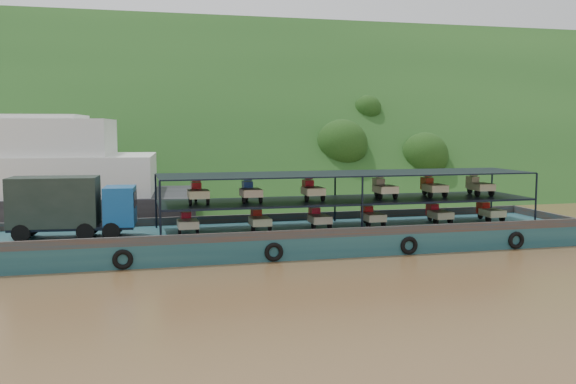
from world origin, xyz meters
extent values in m
plane|color=brown|center=(0.00, 0.00, 0.00)|extent=(160.00, 160.00, 0.00)
cube|color=#143513|center=(0.00, 36.00, 0.00)|extent=(140.00, 39.60, 39.60)
cube|color=#143C46|center=(-2.31, 0.55, 0.60)|extent=(35.00, 7.00, 1.20)
cube|color=#592D19|center=(-2.31, 3.95, 1.45)|extent=(35.00, 0.20, 0.50)
cube|color=#592D19|center=(-2.31, -2.85, 1.45)|extent=(35.00, 0.20, 0.50)
cube|color=#592D19|center=(15.09, 0.55, 1.45)|extent=(0.20, 7.00, 0.50)
torus|color=black|center=(-12.31, -3.00, 0.55)|extent=(1.06, 0.26, 1.06)
torus|color=black|center=(-4.31, -3.00, 0.55)|extent=(1.06, 0.26, 1.06)
torus|color=black|center=(3.69, -3.00, 0.55)|extent=(1.06, 0.26, 1.06)
torus|color=black|center=(10.69, -3.00, 0.55)|extent=(1.06, 0.26, 1.06)
cylinder|color=black|center=(-17.57, -0.27, 1.69)|extent=(1.01, 0.43, 0.98)
cylinder|color=black|center=(-17.38, 1.77, 1.69)|extent=(1.01, 0.43, 0.98)
cylinder|color=black|center=(-14.26, -0.58, 1.69)|extent=(1.01, 0.43, 0.98)
cylinder|color=black|center=(-14.07, 1.46, 1.69)|extent=(1.01, 0.43, 0.98)
cylinder|color=black|center=(-12.89, -0.71, 1.69)|extent=(1.01, 0.43, 0.98)
cylinder|color=black|center=(-12.70, 1.34, 1.69)|extent=(1.01, 0.43, 0.98)
cube|color=black|center=(-14.94, 0.51, 1.84)|extent=(6.82, 2.76, 0.20)
cube|color=navy|center=(-12.41, 0.28, 2.96)|extent=(1.87, 2.49, 2.15)
cube|color=black|center=(-11.58, 0.20, 3.35)|extent=(0.24, 1.95, 0.88)
cube|color=black|center=(-15.91, 0.60, 3.25)|extent=(4.89, 2.77, 2.74)
cube|color=black|center=(1.19, 0.55, 2.86)|extent=(23.00, 5.00, 0.12)
cube|color=black|center=(1.19, 0.55, 4.50)|extent=(23.00, 5.00, 0.08)
cylinder|color=black|center=(-10.31, -1.95, 2.85)|extent=(0.12, 0.12, 3.30)
cylinder|color=black|center=(-10.31, 3.05, 2.85)|extent=(0.12, 0.12, 3.30)
cylinder|color=black|center=(1.19, -1.95, 2.85)|extent=(0.12, 0.12, 3.30)
cylinder|color=black|center=(1.19, 3.05, 2.85)|extent=(0.12, 0.12, 3.30)
cylinder|color=black|center=(12.69, -1.95, 2.85)|extent=(0.12, 0.12, 3.30)
cylinder|color=black|center=(12.69, 3.05, 2.85)|extent=(0.12, 0.12, 3.30)
cylinder|color=black|center=(-8.67, 1.60, 1.46)|extent=(0.12, 0.52, 0.52)
cylinder|color=black|center=(-9.17, -0.20, 1.46)|extent=(0.14, 0.52, 0.52)
cylinder|color=black|center=(-8.17, -0.20, 1.46)|extent=(0.14, 0.52, 0.52)
cube|color=beige|center=(-8.67, 0.15, 1.80)|extent=(1.15, 1.50, 0.44)
cube|color=red|center=(-8.67, 1.30, 1.98)|extent=(0.55, 0.80, 0.80)
cube|color=red|center=(-8.67, 1.10, 2.48)|extent=(0.50, 0.10, 0.10)
cylinder|color=black|center=(-4.42, 1.60, 1.46)|extent=(0.12, 0.52, 0.52)
cylinder|color=black|center=(-4.92, -0.20, 1.46)|extent=(0.14, 0.52, 0.52)
cylinder|color=black|center=(-3.92, -0.20, 1.46)|extent=(0.14, 0.52, 0.52)
cube|color=beige|center=(-4.42, 0.15, 1.80)|extent=(1.15, 1.50, 0.44)
cube|color=#AA160B|center=(-4.42, 1.30, 1.98)|extent=(0.55, 0.80, 0.80)
cube|color=#AA160B|center=(-4.42, 1.10, 2.48)|extent=(0.50, 0.10, 0.10)
cylinder|color=black|center=(-0.74, 1.60, 1.46)|extent=(0.12, 0.52, 0.52)
cylinder|color=black|center=(-1.24, -0.20, 1.46)|extent=(0.14, 0.52, 0.52)
cylinder|color=black|center=(-0.24, -0.20, 1.46)|extent=(0.14, 0.52, 0.52)
cube|color=beige|center=(-0.74, 0.15, 1.80)|extent=(1.15, 1.50, 0.44)
cube|color=red|center=(-0.74, 1.30, 1.98)|extent=(0.55, 0.80, 0.80)
cube|color=red|center=(-0.74, 1.10, 2.48)|extent=(0.50, 0.10, 0.10)
cylinder|color=black|center=(2.74, 1.60, 1.46)|extent=(0.12, 0.52, 0.52)
cylinder|color=black|center=(2.24, -0.20, 1.46)|extent=(0.14, 0.52, 0.52)
cylinder|color=black|center=(3.24, -0.20, 1.46)|extent=(0.14, 0.52, 0.52)
cube|color=beige|center=(2.74, 0.15, 1.80)|extent=(1.15, 1.50, 0.44)
cube|color=red|center=(2.74, 1.30, 1.98)|extent=(0.55, 0.80, 0.80)
cube|color=red|center=(2.74, 1.10, 2.48)|extent=(0.50, 0.10, 0.10)
cylinder|color=black|center=(7.28, 1.60, 1.46)|extent=(0.12, 0.52, 0.52)
cylinder|color=black|center=(6.78, -0.20, 1.46)|extent=(0.14, 0.52, 0.52)
cylinder|color=black|center=(7.78, -0.20, 1.46)|extent=(0.14, 0.52, 0.52)
cube|color=#C3B78A|center=(7.28, 0.15, 1.80)|extent=(1.15, 1.50, 0.44)
cube|color=red|center=(7.28, 1.30, 1.98)|extent=(0.55, 0.80, 0.80)
cube|color=red|center=(7.28, 1.10, 2.48)|extent=(0.50, 0.10, 0.10)
cylinder|color=black|center=(10.99, 1.60, 1.46)|extent=(0.12, 0.52, 0.52)
cylinder|color=black|center=(10.49, -0.20, 1.46)|extent=(0.14, 0.52, 0.52)
cylinder|color=black|center=(11.49, -0.20, 1.46)|extent=(0.14, 0.52, 0.52)
cube|color=beige|center=(10.99, 0.15, 1.80)|extent=(1.15, 1.50, 0.44)
cube|color=red|center=(10.99, 1.30, 1.98)|extent=(0.55, 0.80, 0.80)
cube|color=red|center=(10.99, 1.10, 2.48)|extent=(0.50, 0.10, 0.10)
cylinder|color=black|center=(-8.04, 1.60, 3.18)|extent=(0.12, 0.52, 0.52)
cylinder|color=black|center=(-8.54, -0.20, 3.18)|extent=(0.14, 0.52, 0.52)
cylinder|color=black|center=(-7.54, -0.20, 3.18)|extent=(0.14, 0.52, 0.52)
cube|color=#C7C18D|center=(-8.04, 0.15, 3.52)|extent=(1.15, 1.50, 0.44)
cube|color=#BA0C10|center=(-8.04, 1.30, 3.70)|extent=(0.55, 0.80, 0.80)
cube|color=#BA0C10|center=(-8.04, 1.10, 4.20)|extent=(0.50, 0.10, 0.10)
cylinder|color=black|center=(-4.96, 1.60, 3.18)|extent=(0.12, 0.52, 0.52)
cylinder|color=black|center=(-5.46, -0.20, 3.18)|extent=(0.14, 0.52, 0.52)
cylinder|color=black|center=(-4.46, -0.20, 3.18)|extent=(0.14, 0.52, 0.52)
cube|color=#CBB290|center=(-4.96, 0.15, 3.52)|extent=(1.15, 1.50, 0.44)
cube|color=#193E99|center=(-4.96, 1.30, 3.70)|extent=(0.55, 0.80, 0.80)
cube|color=#193E99|center=(-4.96, 1.10, 4.20)|extent=(0.50, 0.10, 0.10)
cylinder|color=black|center=(-1.16, 1.60, 3.18)|extent=(0.12, 0.52, 0.52)
cylinder|color=black|center=(-1.66, -0.20, 3.18)|extent=(0.14, 0.52, 0.52)
cylinder|color=black|center=(-0.66, -0.20, 3.18)|extent=(0.14, 0.52, 0.52)
cube|color=beige|center=(-1.16, 0.15, 3.52)|extent=(1.15, 1.50, 0.44)
cube|color=#B80C15|center=(-1.16, 1.30, 3.70)|extent=(0.55, 0.80, 0.80)
cube|color=#B80C15|center=(-1.16, 1.10, 4.20)|extent=(0.50, 0.10, 0.10)
cylinder|color=black|center=(3.50, 1.60, 3.18)|extent=(0.12, 0.52, 0.52)
cylinder|color=black|center=(3.00, -0.20, 3.18)|extent=(0.14, 0.52, 0.52)
cylinder|color=black|center=(4.00, -0.20, 3.18)|extent=(0.14, 0.52, 0.52)
cube|color=beige|center=(3.50, 0.15, 3.52)|extent=(1.15, 1.50, 0.44)
cube|color=#C6AD8C|center=(3.50, 1.30, 3.70)|extent=(0.55, 0.80, 0.80)
cube|color=#C6AD8C|center=(3.50, 1.10, 4.20)|extent=(0.50, 0.10, 0.10)
cylinder|color=black|center=(6.86, 1.60, 3.18)|extent=(0.12, 0.52, 0.52)
cylinder|color=black|center=(6.36, -0.20, 3.18)|extent=(0.14, 0.52, 0.52)
cylinder|color=black|center=(7.36, -0.20, 3.18)|extent=(0.14, 0.52, 0.52)
cube|color=#C4BB8B|center=(6.86, 0.15, 3.52)|extent=(1.15, 1.50, 0.44)
cube|color=#AA270B|center=(6.86, 1.30, 3.70)|extent=(0.55, 0.80, 0.80)
cube|color=#AA270B|center=(6.86, 1.10, 4.20)|extent=(0.50, 0.10, 0.10)
cylinder|color=black|center=(10.14, 1.60, 3.18)|extent=(0.12, 0.52, 0.52)
cylinder|color=black|center=(9.64, -0.20, 3.18)|extent=(0.14, 0.52, 0.52)
cylinder|color=black|center=(10.64, -0.20, 3.18)|extent=(0.14, 0.52, 0.52)
cube|color=#C3B88A|center=(10.14, 0.15, 3.52)|extent=(1.15, 1.50, 0.44)
cube|color=beige|center=(10.14, 1.30, 3.70)|extent=(0.55, 0.80, 0.80)
cube|color=beige|center=(10.14, 1.10, 4.20)|extent=(0.50, 0.10, 0.10)
camera|label=1|loc=(-12.01, -36.60, 7.37)|focal=40.00mm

